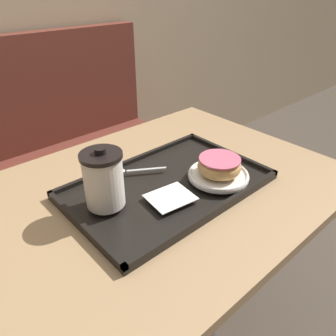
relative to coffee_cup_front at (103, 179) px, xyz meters
The scene contains 8 objects.
booth_bench 1.02m from the coffee_cup_front, 75.82° to the left, with size 1.21×0.44×1.00m.
cafe_table 0.30m from the coffee_cup_front, ahead, with size 1.02×0.75×0.72m.
serving_tray 0.20m from the coffee_cup_front, ahead, with size 0.53×0.34×0.02m.
napkin_paper 0.17m from the coffee_cup_front, 33.38° to the right, with size 0.12×0.11×0.00m.
coffee_cup_front is the anchor object (origin of this frame).
plate_with_chocolate_donut 0.32m from the coffee_cup_front, 19.36° to the right, with size 0.17×0.17×0.01m.
donut_chocolate_glazed 0.31m from the coffee_cup_front, 19.36° to the right, with size 0.12×0.12×0.04m.
spoon 0.16m from the coffee_cup_front, 34.33° to the left, with size 0.13×0.09×0.01m.
Camera 1 is at (-0.48, -0.57, 1.23)m, focal length 35.00 mm.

